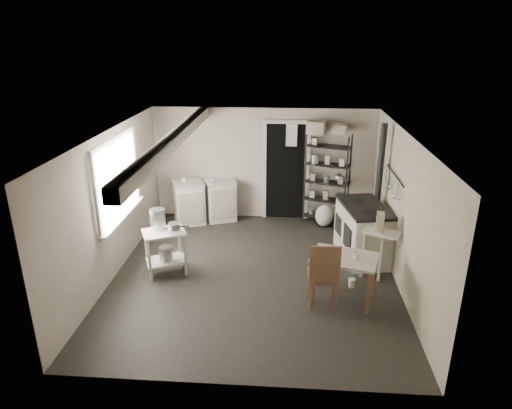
# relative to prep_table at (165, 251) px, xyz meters

# --- Properties ---
(floor) EXTENTS (5.00, 5.00, 0.00)m
(floor) POSITION_rel_prep_table_xyz_m (1.43, 0.07, -0.40)
(floor) COLOR black
(floor) RESTS_ON ground
(ceiling) EXTENTS (5.00, 5.00, 0.00)m
(ceiling) POSITION_rel_prep_table_xyz_m (1.43, 0.07, 1.90)
(ceiling) COLOR silver
(ceiling) RESTS_ON wall_back
(wall_back) EXTENTS (4.50, 0.02, 2.30)m
(wall_back) POSITION_rel_prep_table_xyz_m (1.43, 2.57, 0.75)
(wall_back) COLOR #B9AC9D
(wall_back) RESTS_ON ground
(wall_front) EXTENTS (4.50, 0.02, 2.30)m
(wall_front) POSITION_rel_prep_table_xyz_m (1.43, -2.43, 0.75)
(wall_front) COLOR #B9AC9D
(wall_front) RESTS_ON ground
(wall_left) EXTENTS (0.02, 5.00, 2.30)m
(wall_left) POSITION_rel_prep_table_xyz_m (-0.82, 0.07, 0.75)
(wall_left) COLOR #B9AC9D
(wall_left) RESTS_ON ground
(wall_right) EXTENTS (0.02, 5.00, 2.30)m
(wall_right) POSITION_rel_prep_table_xyz_m (3.68, 0.07, 0.75)
(wall_right) COLOR #B9AC9D
(wall_right) RESTS_ON ground
(window) EXTENTS (0.12, 1.76, 1.28)m
(window) POSITION_rel_prep_table_xyz_m (-0.79, 0.27, 1.10)
(window) COLOR beige
(window) RESTS_ON wall_left
(doorway) EXTENTS (0.96, 0.10, 2.08)m
(doorway) POSITION_rel_prep_table_xyz_m (1.88, 2.54, 0.60)
(doorway) COLOR beige
(doorway) RESTS_ON ground
(ceiling_beam) EXTENTS (0.18, 5.00, 0.18)m
(ceiling_beam) POSITION_rel_prep_table_xyz_m (0.23, 0.07, 1.80)
(ceiling_beam) COLOR beige
(ceiling_beam) RESTS_ON ceiling
(wallpaper_panel) EXTENTS (0.01, 5.00, 2.30)m
(wallpaper_panel) POSITION_rel_prep_table_xyz_m (3.67, 0.07, 0.75)
(wallpaper_panel) COLOR #BCB498
(wallpaper_panel) RESTS_ON wall_right
(utensil_rail) EXTENTS (0.06, 1.20, 0.44)m
(utensil_rail) POSITION_rel_prep_table_xyz_m (3.62, 0.67, 1.15)
(utensil_rail) COLOR silver
(utensil_rail) RESTS_ON wall_right
(prep_table) EXTENTS (0.78, 0.69, 0.74)m
(prep_table) POSITION_rel_prep_table_xyz_m (0.00, 0.00, 0.00)
(prep_table) COLOR beige
(prep_table) RESTS_ON ground
(stockpot) EXTENTS (0.30, 0.30, 0.26)m
(stockpot) POSITION_rel_prep_table_xyz_m (-0.12, 0.11, 0.54)
(stockpot) COLOR silver
(stockpot) RESTS_ON prep_table
(saucepan) EXTENTS (0.23, 0.23, 0.10)m
(saucepan) POSITION_rel_prep_table_xyz_m (0.18, -0.03, 0.45)
(saucepan) COLOR silver
(saucepan) RESTS_ON prep_table
(bucket) EXTENTS (0.25, 0.25, 0.23)m
(bucket) POSITION_rel_prep_table_xyz_m (0.02, -0.05, -0.02)
(bucket) COLOR silver
(bucket) RESTS_ON prep_table
(base_cabinets) EXTENTS (1.41, 0.98, 0.86)m
(base_cabinets) POSITION_rel_prep_table_xyz_m (0.24, 2.25, 0.06)
(base_cabinets) COLOR silver
(base_cabinets) RESTS_ON ground
(mixing_bowl) EXTENTS (0.32, 0.32, 0.07)m
(mixing_bowl) POSITION_rel_prep_table_xyz_m (0.35, 2.18, 0.56)
(mixing_bowl) COLOR silver
(mixing_bowl) RESTS_ON base_cabinets
(counter_cup) EXTENTS (0.15, 0.15, 0.09)m
(counter_cup) POSITION_rel_prep_table_xyz_m (-0.17, 2.17, 0.57)
(counter_cup) COLOR silver
(counter_cup) RESTS_ON base_cabinets
(shelf_rack) EXTENTS (0.94, 0.61, 1.85)m
(shelf_rack) POSITION_rel_prep_table_xyz_m (2.72, 2.37, 0.55)
(shelf_rack) COLOR black
(shelf_rack) RESTS_ON ground
(shelf_jar) EXTENTS (0.11, 0.11, 0.19)m
(shelf_jar) POSITION_rel_prep_table_xyz_m (2.47, 2.41, 0.97)
(shelf_jar) COLOR silver
(shelf_jar) RESTS_ON shelf_rack
(storage_box_a) EXTENTS (0.42, 0.39, 0.24)m
(storage_box_a) POSITION_rel_prep_table_xyz_m (2.47, 2.39, 1.61)
(storage_box_a) COLOR #BFB49A
(storage_box_a) RESTS_ON shelf_rack
(storage_box_b) EXTENTS (0.32, 0.31, 0.17)m
(storage_box_b) POSITION_rel_prep_table_xyz_m (2.90, 2.40, 1.59)
(storage_box_b) COLOR #BFB49A
(storage_box_b) RESTS_ON shelf_rack
(stove) EXTENTS (0.88, 1.32, 0.95)m
(stove) POSITION_rel_prep_table_xyz_m (3.24, 0.82, 0.04)
(stove) COLOR silver
(stove) RESTS_ON ground
(stovepipe) EXTENTS (0.15, 0.15, 1.48)m
(stovepipe) POSITION_rel_prep_table_xyz_m (3.51, 1.22, 1.19)
(stovepipe) COLOR black
(stovepipe) RESTS_ON stove
(side_ledge) EXTENTS (0.63, 0.50, 0.85)m
(side_ledge) POSITION_rel_prep_table_xyz_m (3.38, 0.00, 0.03)
(side_ledge) COLOR beige
(side_ledge) RESTS_ON ground
(oats_box) EXTENTS (0.14, 0.20, 0.28)m
(oats_box) POSITION_rel_prep_table_xyz_m (3.35, 0.04, 0.61)
(oats_box) COLOR #BFB49A
(oats_box) RESTS_ON side_ledge
(work_table) EXTENTS (1.06, 0.88, 0.70)m
(work_table) POSITION_rel_prep_table_xyz_m (2.78, -0.57, -0.02)
(work_table) COLOR beige
(work_table) RESTS_ON ground
(table_cup) EXTENTS (0.12, 0.12, 0.09)m
(table_cup) POSITION_rel_prep_table_xyz_m (2.92, -0.63, 0.41)
(table_cup) COLOR silver
(table_cup) RESTS_ON work_table
(chair) EXTENTS (0.43, 0.45, 1.02)m
(chair) POSITION_rel_prep_table_xyz_m (2.46, -0.72, 0.08)
(chair) COLOR brown
(chair) RESTS_ON ground
(flour_sack) EXTENTS (0.44, 0.41, 0.44)m
(flour_sack) POSITION_rel_prep_table_xyz_m (2.69, 2.14, -0.16)
(flour_sack) COLOR silver
(flour_sack) RESTS_ON ground
(floor_crock) EXTENTS (0.11, 0.11, 0.13)m
(floor_crock) POSITION_rel_prep_table_xyz_m (2.96, -0.22, -0.33)
(floor_crock) COLOR silver
(floor_crock) RESTS_ON ground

